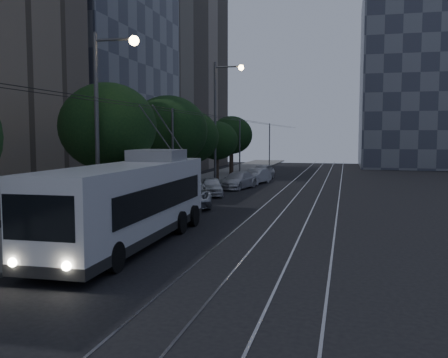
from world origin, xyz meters
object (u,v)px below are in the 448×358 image
at_px(trolleybus, 131,202).
at_px(pickup_silver, 187,193).
at_px(car_white_d, 262,172).
at_px(car_white_b, 238,180).
at_px(car_white_c, 256,176).
at_px(car_white_a, 211,186).
at_px(streetlamp_near, 105,111).
at_px(streetlamp_far, 220,113).

relative_size(trolleybus, pickup_silver, 2.15).
bearing_deg(pickup_silver, car_white_d, 64.63).
relative_size(car_white_b, car_white_c, 1.14).
relative_size(car_white_a, car_white_b, 0.84).
bearing_deg(car_white_d, car_white_b, -86.89).
bearing_deg(car_white_a, streetlamp_near, -111.41).
bearing_deg(streetlamp_far, trolleybus, -85.43).
height_order(car_white_a, car_white_b, car_white_b).
bearing_deg(pickup_silver, car_white_a, 67.97).
bearing_deg(streetlamp_near, car_white_a, 85.20).
bearing_deg(car_white_c, car_white_b, -84.82).
xyz_separation_m(trolleybus, car_white_a, (-1.13, 16.27, -1.04)).
height_order(car_white_b, streetlamp_far, streetlamp_far).
relative_size(pickup_silver, car_white_c, 1.41).
distance_m(car_white_b, car_white_c, 4.56).
bearing_deg(pickup_silver, car_white_c, 62.59).
height_order(car_white_d, streetlamp_far, streetlamp_far).
distance_m(pickup_silver, car_white_d, 19.91).
bearing_deg(streetlamp_near, pickup_silver, 82.45).
xyz_separation_m(car_white_c, car_white_d, (-0.21, 4.76, 0.06)).
xyz_separation_m(trolleybus, streetlamp_near, (-2.29, 2.39, 3.71)).
bearing_deg(streetlamp_far, car_white_a, -83.33).
bearing_deg(trolleybus, car_white_d, 88.63).
relative_size(car_white_a, streetlamp_near, 0.44).
height_order(car_white_c, streetlamp_far, streetlamp_far).
height_order(pickup_silver, car_white_b, pickup_silver).
distance_m(pickup_silver, streetlamp_near, 9.57).
distance_m(pickup_silver, streetlamp_far, 11.57).
bearing_deg(trolleybus, streetlamp_near, 132.89).
bearing_deg(car_white_c, car_white_a, -85.18).
xyz_separation_m(car_white_a, car_white_d, (1.33, 14.29, 0.07)).
xyz_separation_m(car_white_d, streetlamp_near, (-2.49, -28.18, 4.68)).
bearing_deg(car_white_d, streetlamp_near, -88.94).
relative_size(trolleybus, car_white_a, 3.18).
distance_m(trolleybus, streetlamp_near, 4.97).
height_order(car_white_a, streetlamp_far, streetlamp_far).
bearing_deg(pickup_silver, streetlamp_near, -118.91).
xyz_separation_m(car_white_b, streetlamp_far, (-1.39, -0.34, 5.45)).
relative_size(car_white_c, car_white_d, 0.94).
bearing_deg(car_white_a, streetlamp_far, 80.07).
bearing_deg(pickup_silver, car_white_b, 63.76).
xyz_separation_m(trolleybus, car_white_c, (0.41, 25.80, -1.03)).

